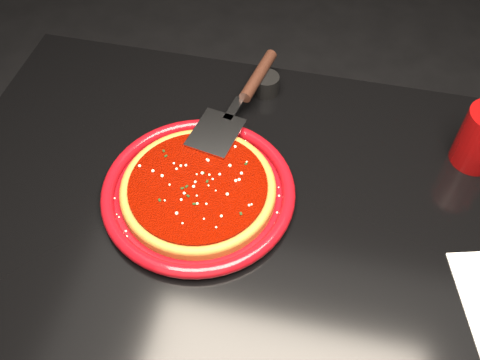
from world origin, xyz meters
name	(u,v)px	position (x,y,z in m)	size (l,w,h in m)	color
table	(288,350)	(0.00, 0.00, 0.38)	(1.20, 0.80, 0.75)	black
plate	(198,192)	(-0.18, 0.07, 0.76)	(0.30, 0.30, 0.02)	maroon
pizza_crust	(198,190)	(-0.18, 0.07, 0.76)	(0.24, 0.24, 0.01)	brown
pizza_crust_rim	(198,188)	(-0.18, 0.07, 0.77)	(0.24, 0.24, 0.02)	brown
pizza_sauce	(198,186)	(-0.18, 0.07, 0.78)	(0.22, 0.22, 0.01)	#6C0800
parmesan_dusting	(198,184)	(-0.18, 0.07, 0.78)	(0.21, 0.21, 0.01)	beige
basil_flecks	(198,184)	(-0.18, 0.07, 0.78)	(0.19, 0.19, 0.00)	black
pizza_server	(240,101)	(-0.16, 0.26, 0.79)	(0.09, 0.31, 0.02)	silver
ramekin	(266,84)	(-0.12, 0.33, 0.77)	(0.05, 0.05, 0.04)	black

